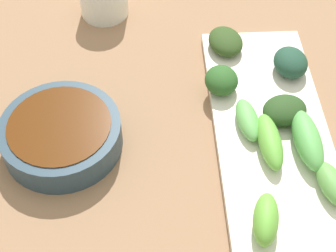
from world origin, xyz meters
name	(u,v)px	position (x,y,z in m)	size (l,w,h in m)	color
tabletop	(193,131)	(0.00, 0.00, 0.01)	(2.10, 2.10, 0.02)	#977151
sauce_bowl	(61,134)	(-0.16, -0.02, 0.04)	(0.15, 0.15, 0.04)	#2E4455
serving_plate	(272,135)	(0.09, -0.02, 0.03)	(0.14, 0.37, 0.01)	silver
broccoli_stalk_0	(332,184)	(0.14, -0.11, 0.04)	(0.03, 0.06, 0.02)	#62A54D
broccoli_leafy_1	(226,41)	(0.05, 0.13, 0.04)	(0.05, 0.06, 0.02)	#2E471C
broccoli_leafy_2	(284,108)	(0.11, 0.00, 0.04)	(0.06, 0.05, 0.03)	#27461E
broccoli_stalk_3	(270,141)	(0.09, -0.05, 0.04)	(0.03, 0.08, 0.02)	#65B53F
broccoli_stalk_4	(307,140)	(0.13, -0.05, 0.05)	(0.03, 0.09, 0.03)	#5CB054
broccoli_stalk_5	(248,120)	(0.06, -0.01, 0.04)	(0.03, 0.07, 0.02)	#64B458
broccoli_leafy_6	(221,80)	(0.04, 0.05, 0.05)	(0.04, 0.05, 0.03)	#2A5923
broccoli_stalk_7	(266,219)	(0.06, -0.15, 0.05)	(0.03, 0.06, 0.03)	#67B33D
broccoli_leafy_8	(291,62)	(0.14, 0.08, 0.05)	(0.04, 0.05, 0.03)	#214635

